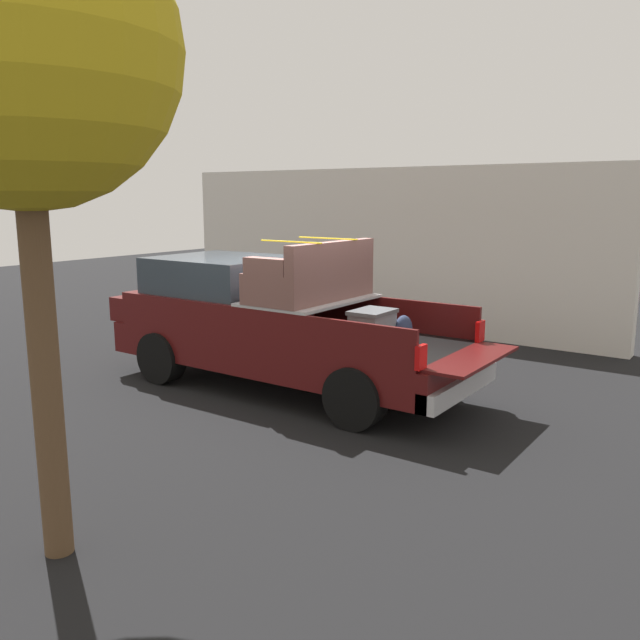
% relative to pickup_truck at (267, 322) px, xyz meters
% --- Properties ---
extents(ground_plane, '(40.00, 40.00, 0.00)m').
position_rel_pickup_truck_xyz_m(ground_plane, '(-0.37, -0.00, -0.97)').
color(ground_plane, black).
extents(pickup_truck, '(6.05, 2.06, 2.23)m').
position_rel_pickup_truck_xyz_m(pickup_truck, '(0.00, 0.00, 0.00)').
color(pickup_truck, '#470F0F').
rests_on(pickup_truck, ground_plane).
extents(building_facade, '(10.36, 0.36, 3.41)m').
position_rel_pickup_truck_xyz_m(building_facade, '(0.95, -5.00, 0.74)').
color(building_facade, silver).
rests_on(building_facade, ground_plane).
extents(tree_background, '(2.29, 2.29, 4.99)m').
position_rel_pickup_truck_xyz_m(tree_background, '(-1.69, 4.66, 2.85)').
color(tree_background, brown).
rests_on(tree_background, ground_plane).
extents(trash_can, '(0.60, 0.60, 0.98)m').
position_rel_pickup_truck_xyz_m(trash_can, '(3.28, -3.01, -0.47)').
color(trash_can, '#3F4C66').
rests_on(trash_can, ground_plane).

